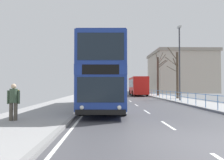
% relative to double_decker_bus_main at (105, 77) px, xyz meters
% --- Properties ---
extents(ground, '(15.80, 140.00, 0.20)m').
position_rel_double_decker_bus_main_xyz_m(ground, '(2.00, -9.10, -2.28)').
color(ground, '#444449').
extents(double_decker_bus_main, '(2.90, 11.49, 4.43)m').
position_rel_double_decker_bus_main_xyz_m(double_decker_bus_main, '(0.00, 0.00, 0.00)').
color(double_decker_bus_main, navy).
rests_on(double_decker_bus_main, ground).
extents(background_bus_far_lane, '(2.78, 9.21, 3.16)m').
position_rel_double_decker_bus_main_xyz_m(background_bus_far_lane, '(5.59, 21.72, -0.60)').
color(background_bus_far_lane, red).
rests_on(background_bus_far_lane, ground).
extents(pedestrian_railing_far_kerb, '(0.05, 33.35, 0.96)m').
position_rel_double_decker_bus_main_xyz_m(pedestrian_railing_far_kerb, '(7.16, 7.84, -1.54)').
color(pedestrian_railing_far_kerb, '#598CC6').
rests_on(pedestrian_railing_far_kerb, ground).
extents(pedestrian_with_backpack, '(0.55, 0.55, 1.62)m').
position_rel_double_decker_bus_main_xyz_m(pedestrian_with_backpack, '(-3.99, -5.96, -1.24)').
color(pedestrian_with_backpack, '#4C473D').
rests_on(pedestrian_with_backpack, ground).
extents(street_lamp_far_side, '(0.28, 0.60, 7.91)m').
position_rel_double_decker_bus_main_xyz_m(street_lamp_far_side, '(7.87, 6.91, 2.39)').
color(street_lamp_far_side, '#38383D').
rests_on(street_lamp_far_side, ground).
extents(bare_tree_far_00, '(2.18, 1.55, 7.06)m').
position_rel_double_decker_bus_main_xyz_m(bare_tree_far_00, '(8.53, 19.02, 1.18)').
color(bare_tree_far_00, '#423328').
rests_on(bare_tree_far_00, ground).
extents(bare_tree_far_01, '(1.63, 2.50, 6.42)m').
position_rel_double_decker_bus_main_xyz_m(bare_tree_far_01, '(8.85, 10.75, 0.87)').
color(bare_tree_far_01, '#4C3D2D').
rests_on(bare_tree_far_01, ground).
extents(background_building_00, '(14.12, 15.20, 10.25)m').
position_rel_double_decker_bus_main_xyz_m(background_building_00, '(18.81, 38.64, 2.83)').
color(background_building_00, '#B2A899').
rests_on(background_building_00, ground).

